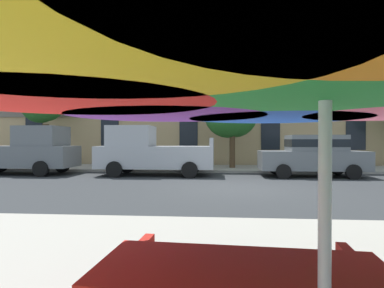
{
  "coord_description": "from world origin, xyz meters",
  "views": [
    {
      "loc": [
        -0.66,
        -10.53,
        1.55
      ],
      "look_at": [
        -1.76,
        3.2,
        1.4
      ],
      "focal_mm": 30.43,
      "sensor_mm": 36.0,
      "label": 1
    }
  ],
  "objects_px": {
    "pickup_silver": "(151,152)",
    "pickup_gray": "(24,152)",
    "street_tree_left": "(43,104)",
    "patio_umbrella": "(325,53)",
    "street_tree_middle": "(230,114)",
    "sedan_gray": "(313,155)"
  },
  "relations": [
    {
      "from": "pickup_silver",
      "to": "patio_umbrella",
      "type": "height_order",
      "value": "patio_umbrella"
    },
    {
      "from": "pickup_gray",
      "to": "pickup_silver",
      "type": "bearing_deg",
      "value": 0.0
    },
    {
      "from": "street_tree_left",
      "to": "patio_umbrella",
      "type": "height_order",
      "value": "street_tree_left"
    },
    {
      "from": "street_tree_middle",
      "to": "street_tree_left",
      "type": "bearing_deg",
      "value": 178.97
    },
    {
      "from": "pickup_gray",
      "to": "patio_umbrella",
      "type": "distance_m",
      "value": 15.81
    },
    {
      "from": "pickup_gray",
      "to": "pickup_silver",
      "type": "xyz_separation_m",
      "value": [
        5.9,
        0.0,
        0.0
      ]
    },
    {
      "from": "pickup_silver",
      "to": "patio_umbrella",
      "type": "xyz_separation_m",
      "value": [
        3.47,
        -12.7,
        0.92
      ]
    },
    {
      "from": "pickup_gray",
      "to": "street_tree_left",
      "type": "relative_size",
      "value": 1.08
    },
    {
      "from": "sedan_gray",
      "to": "street_tree_left",
      "type": "bearing_deg",
      "value": 166.36
    },
    {
      "from": "street_tree_left",
      "to": "street_tree_middle",
      "type": "relative_size",
      "value": 1.12
    },
    {
      "from": "pickup_silver",
      "to": "street_tree_left",
      "type": "relative_size",
      "value": 1.08
    },
    {
      "from": "pickup_silver",
      "to": "sedan_gray",
      "type": "bearing_deg",
      "value": -0.0
    },
    {
      "from": "street_tree_left",
      "to": "patio_umbrella",
      "type": "xyz_separation_m",
      "value": [
        10.34,
        -16.08,
        -1.65
      ]
    },
    {
      "from": "pickup_silver",
      "to": "street_tree_middle",
      "type": "bearing_deg",
      "value": 41.23
    },
    {
      "from": "pickup_silver",
      "to": "pickup_gray",
      "type": "bearing_deg",
      "value": 180.0
    },
    {
      "from": "pickup_gray",
      "to": "patio_umbrella",
      "type": "xyz_separation_m",
      "value": [
        9.36,
        -12.7,
        0.92
      ]
    },
    {
      "from": "pickup_silver",
      "to": "patio_umbrella",
      "type": "bearing_deg",
      "value": -74.72
    },
    {
      "from": "street_tree_left",
      "to": "street_tree_middle",
      "type": "height_order",
      "value": "street_tree_left"
    },
    {
      "from": "pickup_silver",
      "to": "street_tree_left",
      "type": "height_order",
      "value": "street_tree_left"
    },
    {
      "from": "patio_umbrella",
      "to": "street_tree_middle",
      "type": "bearing_deg",
      "value": 89.39
    },
    {
      "from": "pickup_gray",
      "to": "street_tree_middle",
      "type": "relative_size",
      "value": 1.21
    },
    {
      "from": "pickup_silver",
      "to": "street_tree_middle",
      "type": "distance_m",
      "value": 5.21
    }
  ]
}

